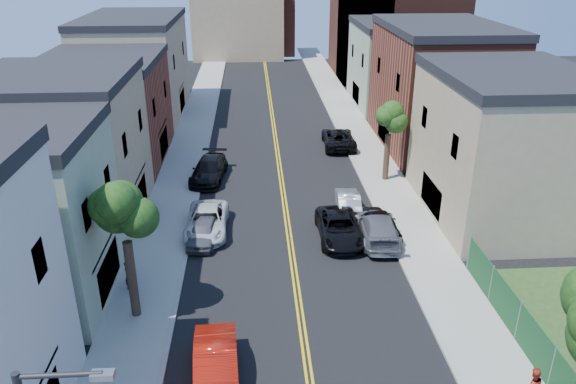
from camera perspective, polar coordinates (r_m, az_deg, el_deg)
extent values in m
cube|color=gray|center=(51.45, -10.13, 5.11)|extent=(3.20, 100.00, 0.15)
cube|color=gray|center=(52.08, 7.49, 5.51)|extent=(3.20, 100.00, 0.15)
cube|color=gray|center=(51.28, -8.18, 5.17)|extent=(0.30, 100.00, 0.15)
cube|color=gray|center=(51.77, 5.58, 5.49)|extent=(0.30, 100.00, 0.15)
cube|color=gray|center=(29.79, -27.04, -2.87)|extent=(9.00, 8.00, 8.50)
cube|color=#998466|center=(37.45, -22.19, 3.65)|extent=(9.00, 10.00, 9.00)
cube|color=brown|center=(47.66, -18.31, 7.70)|extent=(9.00, 12.00, 8.00)
cube|color=#998466|center=(60.78, -15.37, 12.10)|extent=(9.00, 16.00, 9.50)
cube|color=#998466|center=(38.10, 21.44, 4.10)|extent=(9.00, 12.00, 9.00)
cube|color=brown|center=(50.44, 15.14, 10.11)|extent=(9.00, 14.00, 10.00)
cube|color=gray|center=(63.71, 11.18, 12.55)|extent=(9.00, 12.00, 8.50)
cube|color=#4C2319|center=(79.59, 10.93, 16.06)|extent=(16.00, 14.00, 12.00)
cube|color=#998466|center=(91.06, -5.19, 17.32)|extent=(14.00, 8.00, 12.00)
cube|color=brown|center=(95.15, -2.61, 17.07)|extent=(10.00, 8.00, 10.00)
cube|color=#143F1E|center=(26.25, 23.98, -14.07)|extent=(0.04, 15.00, 1.90)
cylinder|color=#322219|center=(27.22, -15.75, -8.61)|extent=(0.44, 0.44, 3.96)
sphere|color=black|center=(25.23, -16.84, -0.29)|extent=(5.20, 5.20, 5.20)
sphere|color=black|center=(24.37, -16.12, 1.59)|extent=(3.90, 3.90, 3.90)
sphere|color=black|center=(26.02, -17.58, -0.90)|extent=(3.64, 3.64, 3.64)
sphere|color=black|center=(18.80, 27.36, -10.49)|extent=(4.06, 4.06, 4.06)
cylinder|color=#322219|center=(42.27, 10.12, 3.56)|extent=(0.44, 0.44, 3.52)
sphere|color=black|center=(41.14, 10.49, 8.45)|extent=(4.40, 4.40, 4.40)
sphere|color=black|center=(40.72, 11.30, 9.51)|extent=(3.30, 3.30, 3.30)
sphere|color=black|center=(41.56, 9.71, 8.03)|extent=(3.08, 3.08, 3.08)
cylinder|color=black|center=(13.29, -22.48, -17.02)|extent=(1.80, 0.12, 0.12)
cube|color=slate|center=(13.06, -18.54, -17.43)|extent=(0.50, 0.25, 0.15)
imported|color=#B0170B|center=(23.56, -7.42, -17.58)|extent=(2.07, 5.14, 1.66)
imported|color=silver|center=(34.81, -8.35, -2.98)|extent=(2.59, 5.47, 1.51)
imported|color=#53555A|center=(33.76, -8.66, -4.03)|extent=(2.11, 4.19, 1.37)
imported|color=black|center=(42.63, -8.14, 2.29)|extent=(2.98, 5.86, 1.63)
imported|color=slate|center=(33.99, 9.29, -3.64)|extent=(2.68, 5.72, 1.61)
imported|color=black|center=(34.70, 9.24, -3.06)|extent=(2.33, 4.85, 1.60)
imported|color=#A0A3A7|center=(37.42, 6.18, -0.95)|extent=(1.78, 4.36, 1.41)
imported|color=black|center=(49.58, 5.22, 5.55)|extent=(2.86, 5.87, 1.61)
imported|color=black|center=(33.80, 5.28, -3.69)|extent=(2.51, 5.41, 1.50)
imported|color=#222128|center=(29.91, -16.08, -8.22)|extent=(0.53, 0.65, 1.53)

